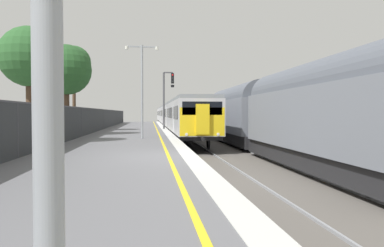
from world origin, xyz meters
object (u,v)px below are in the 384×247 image
(background_tree_right, at_px, (31,59))
(freight_train_adjacent_track, at_px, (265,113))
(background_tree_left, at_px, (75,64))
(signal_gantry, at_px, (166,94))
(platform_lamp_mid, at_px, (142,83))
(commuter_train_at_platform, at_px, (171,115))
(background_tree_centre, at_px, (65,71))

(background_tree_right, bearing_deg, freight_train_adjacent_track, 11.37)
(background_tree_left, height_order, background_tree_right, background_tree_left)
(background_tree_left, bearing_deg, signal_gantry, 22.90)
(platform_lamp_mid, bearing_deg, commuter_train_at_platform, 83.48)
(commuter_train_at_platform, height_order, background_tree_centre, background_tree_centre)
(signal_gantry, bearing_deg, background_tree_left, -157.10)
(commuter_train_at_platform, relative_size, freight_train_adjacent_track, 2.28)
(freight_train_adjacent_track, bearing_deg, background_tree_left, 142.64)
(background_tree_right, bearing_deg, platform_lamp_mid, 28.20)
(commuter_train_at_platform, distance_m, background_tree_centre, 28.81)
(signal_gantry, xyz_separation_m, background_tree_left, (-7.93, -3.35, 2.29))
(background_tree_centre, bearing_deg, commuter_train_at_platform, 71.82)
(freight_train_adjacent_track, distance_m, background_tree_centre, 13.92)
(background_tree_left, distance_m, background_tree_centre, 6.15)
(background_tree_centre, bearing_deg, platform_lamp_mid, -36.21)
(freight_train_adjacent_track, distance_m, platform_lamp_mid, 7.77)
(freight_train_adjacent_track, xyz_separation_m, background_tree_left, (-13.43, 10.25, 4.17))
(signal_gantry, xyz_separation_m, platform_lamp_mid, (-2.07, -13.28, -0.11))
(freight_train_adjacent_track, bearing_deg, background_tree_centre, 161.79)
(commuter_train_at_platform, xyz_separation_m, freight_train_adjacent_track, (4.00, -31.46, 0.28))
(commuter_train_at_platform, xyz_separation_m, background_tree_centre, (-8.93, -27.21, 3.17))
(commuter_train_at_platform, height_order, platform_lamp_mid, platform_lamp_mid)
(background_tree_centre, relative_size, background_tree_right, 1.06)
(background_tree_centre, xyz_separation_m, background_tree_right, (-0.12, -6.88, -0.16))
(commuter_train_at_platform, xyz_separation_m, background_tree_left, (-9.42, -21.21, 4.45))
(commuter_train_at_platform, bearing_deg, background_tree_left, -113.96)
(signal_gantry, height_order, background_tree_left, background_tree_left)
(freight_train_adjacent_track, relative_size, background_tree_centre, 4.49)
(commuter_train_at_platform, relative_size, platform_lamp_mid, 11.45)
(commuter_train_at_platform, bearing_deg, platform_lamp_mid, -96.52)
(commuter_train_at_platform, distance_m, background_tree_left, 23.63)
(platform_lamp_mid, bearing_deg, signal_gantry, 81.15)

